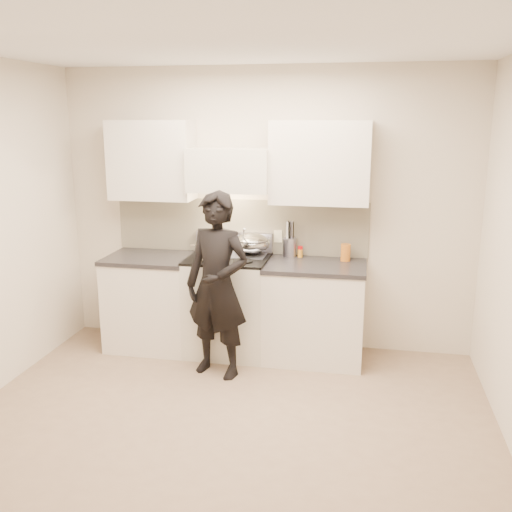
{
  "coord_description": "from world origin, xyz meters",
  "views": [
    {
      "loc": [
        0.95,
        -3.64,
        2.23
      ],
      "look_at": [
        0.04,
        1.05,
        1.06
      ],
      "focal_mm": 40.0,
      "sensor_mm": 36.0,
      "label": 1
    }
  ],
  "objects_px": {
    "counter_right": "(315,311)",
    "person": "(217,286)",
    "stove": "(228,304)",
    "utensil_crock": "(290,246)",
    "wok": "(252,243)"
  },
  "relations": [
    {
      "from": "counter_right",
      "to": "person",
      "type": "height_order",
      "value": "person"
    },
    {
      "from": "counter_right",
      "to": "person",
      "type": "xyz_separation_m",
      "value": [
        -0.8,
        -0.5,
        0.35
      ]
    },
    {
      "from": "wok",
      "to": "utensil_crock",
      "type": "relative_size",
      "value": 1.32
    },
    {
      "from": "stove",
      "to": "counter_right",
      "type": "height_order",
      "value": "stove"
    },
    {
      "from": "stove",
      "to": "wok",
      "type": "relative_size",
      "value": 2.13
    },
    {
      "from": "stove",
      "to": "wok",
      "type": "height_order",
      "value": "wok"
    },
    {
      "from": "stove",
      "to": "utensil_crock",
      "type": "relative_size",
      "value": 2.8
    },
    {
      "from": "counter_right",
      "to": "wok",
      "type": "distance_m",
      "value": 0.88
    },
    {
      "from": "utensil_crock",
      "to": "person",
      "type": "relative_size",
      "value": 0.21
    },
    {
      "from": "wok",
      "to": "person",
      "type": "height_order",
      "value": "person"
    },
    {
      "from": "person",
      "to": "counter_right",
      "type": "bearing_deg",
      "value": 47.97
    },
    {
      "from": "stove",
      "to": "person",
      "type": "relative_size",
      "value": 0.59
    },
    {
      "from": "stove",
      "to": "counter_right",
      "type": "xyz_separation_m",
      "value": [
        0.83,
        0.0,
        -0.01
      ]
    },
    {
      "from": "stove",
      "to": "utensil_crock",
      "type": "height_order",
      "value": "utensil_crock"
    },
    {
      "from": "stove",
      "to": "person",
      "type": "distance_m",
      "value": 0.61
    }
  ]
}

